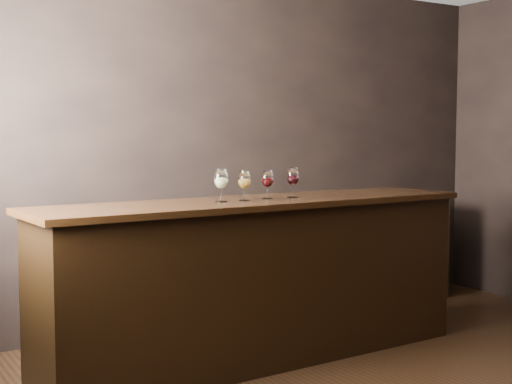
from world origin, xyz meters
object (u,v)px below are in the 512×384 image
bar_counter (259,283)px  glass_amber (244,181)px  glass_red_b (293,177)px  back_bar_shelf (327,258)px  glass_white (221,180)px  glass_red_a (268,179)px

bar_counter → glass_amber: size_ratio=15.42×
glass_amber → glass_red_b: bearing=2.6°
bar_counter → back_bar_shelf: (1.20, 0.84, -0.07)m
glass_white → glass_red_b: size_ratio=1.02×
bar_counter → glass_red_a: bearing=0.8°
bar_counter → glass_white: bearing=-176.1°
glass_white → glass_amber: size_ratio=1.10×
bar_counter → glass_amber: 0.71m
glass_amber → glass_white: bearing=-175.4°
glass_white → glass_amber: 0.18m
glass_white → glass_red_b: bearing=3.2°
bar_counter → glass_red_a: glass_red_a is taller
bar_counter → glass_red_b: size_ratio=14.32×
back_bar_shelf → glass_red_a: 1.60m
bar_counter → glass_red_b: (0.27, -0.00, 0.71)m
back_bar_shelf → glass_red_a: glass_red_a is taller
back_bar_shelf → glass_amber: 1.76m
glass_white → glass_red_a: bearing=6.0°
glass_red_a → glass_red_b: size_ratio=0.93×
back_bar_shelf → glass_red_b: glass_red_b is taller
bar_counter → glass_red_b: 0.76m
bar_counter → glass_white: glass_white is taller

